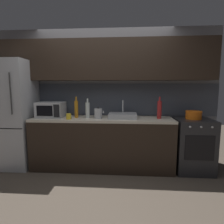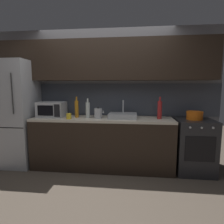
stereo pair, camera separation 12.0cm
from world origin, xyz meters
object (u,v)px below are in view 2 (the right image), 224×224
at_px(wine_bottle_clear, 88,110).
at_px(wine_bottle_red, 160,110).
at_px(kettle, 98,113).
at_px(mug_yellow, 69,116).
at_px(microwave, 52,109).
at_px(refrigerator, 16,114).
at_px(cooking_pot, 195,115).
at_px(wine_bottle_amber, 77,109).
at_px(oven_range, 194,146).

relative_size(wine_bottle_clear, wine_bottle_red, 0.92).
distance_m(kettle, mug_yellow, 0.50).
relative_size(microwave, mug_yellow, 4.89).
bearing_deg(wine_bottle_clear, microwave, 176.69).
bearing_deg(refrigerator, kettle, -2.33).
bearing_deg(kettle, microwave, 174.63).
distance_m(wine_bottle_clear, cooking_pot, 1.80).
distance_m(kettle, wine_bottle_red, 1.04).
relative_size(kettle, wine_bottle_clear, 0.58).
relative_size(refrigerator, mug_yellow, 20.17).
distance_m(kettle, wine_bottle_clear, 0.20).
bearing_deg(cooking_pot, mug_yellow, -175.09).
distance_m(refrigerator, wine_bottle_clear, 1.35).
distance_m(microwave, cooking_pot, 2.47).
bearing_deg(wine_bottle_amber, wine_bottle_clear, -8.32).
height_order(kettle, cooking_pot, kettle).
distance_m(oven_range, mug_yellow, 2.16).
xyz_separation_m(kettle, wine_bottle_amber, (-0.40, 0.07, 0.07)).
xyz_separation_m(refrigerator, mug_yellow, (1.06, -0.18, -0.00)).
height_order(microwave, wine_bottle_amber, wine_bottle_amber).
height_order(kettle, wine_bottle_amber, wine_bottle_amber).
bearing_deg(mug_yellow, cooking_pot, 4.91).
bearing_deg(microwave, oven_range, -0.45).
bearing_deg(refrigerator, oven_range, -0.02).
height_order(refrigerator, wine_bottle_amber, refrigerator).
height_order(kettle, wine_bottle_red, wine_bottle_red).
relative_size(oven_range, wine_bottle_amber, 2.45).
height_order(oven_range, wine_bottle_clear, wine_bottle_clear).
xyz_separation_m(oven_range, wine_bottle_clear, (-1.81, -0.02, 0.59)).
bearing_deg(microwave, mug_yellow, -27.42).
distance_m(wine_bottle_red, cooking_pot, 0.57).
relative_size(wine_bottle_clear, mug_yellow, 3.62).
relative_size(refrigerator, wine_bottle_red, 5.11).
xyz_separation_m(oven_range, microwave, (-2.48, 0.02, 0.58)).
xyz_separation_m(refrigerator, oven_range, (3.16, -0.00, -0.50)).
bearing_deg(cooking_pot, refrigerator, -180.00).
height_order(oven_range, kettle, kettle).
distance_m(wine_bottle_amber, wine_bottle_red, 1.44).
bearing_deg(refrigerator, wine_bottle_clear, -0.86).
distance_m(kettle, cooking_pot, 1.60).
height_order(wine_bottle_amber, wine_bottle_red, wine_bottle_red).
height_order(refrigerator, microwave, refrigerator).
bearing_deg(mug_yellow, wine_bottle_amber, 66.68).
relative_size(wine_bottle_red, mug_yellow, 3.95).
xyz_separation_m(mug_yellow, cooking_pot, (2.08, 0.18, 0.02)).
height_order(wine_bottle_red, mug_yellow, wine_bottle_red).
bearing_deg(refrigerator, wine_bottle_red, 0.02).
relative_size(oven_range, cooking_pot, 3.44).
height_order(microwave, mug_yellow, microwave).
bearing_deg(wine_bottle_red, cooking_pot, -0.07).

